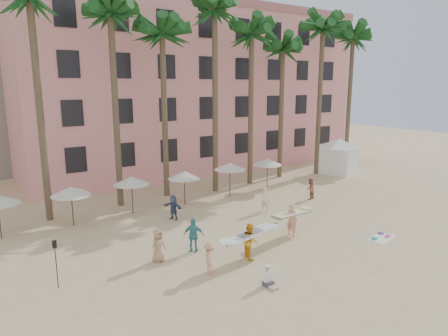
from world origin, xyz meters
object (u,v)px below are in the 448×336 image
object	(u,v)px
carrier_white	(250,240)
carrier_yellow	(292,218)
pink_hotel	(189,91)
cabana	(339,153)

from	to	relation	value
carrier_white	carrier_yellow	bearing A→B (deg)	15.44
pink_hotel	carrier_yellow	size ratio (longest dim) A/B	11.15
cabana	carrier_yellow	bearing A→B (deg)	-147.75
carrier_yellow	carrier_white	distance (m)	4.09
cabana	carrier_white	bearing A→B (deg)	-150.77
carrier_white	pink_hotel	bearing A→B (deg)	67.65
pink_hotel	carrier_white	world-z (taller)	pink_hotel
cabana	carrier_white	world-z (taller)	cabana
carrier_yellow	carrier_white	xyz separation A→B (m)	(-3.94, -1.09, -0.08)
carrier_yellow	carrier_white	bearing A→B (deg)	-164.56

